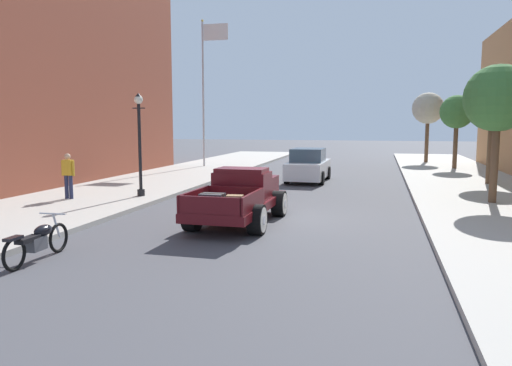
{
  "coord_description": "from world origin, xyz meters",
  "views": [
    {
      "loc": [
        3.24,
        -14.56,
        2.88
      ],
      "look_at": [
        -0.53,
        0.51,
        1.0
      ],
      "focal_mm": 34.68,
      "sensor_mm": 36.0,
      "label": 1
    }
  ],
  "objects": [
    {
      "name": "car_background_white",
      "position": [
        -0.17,
        9.74,
        0.77
      ],
      "size": [
        1.91,
        4.32,
        1.65
      ],
      "color": "silver",
      "rests_on": "ground"
    },
    {
      "name": "street_tree_farthest",
      "position": [
        6.43,
        22.14,
        3.88
      ],
      "size": [
        2.18,
        2.18,
        4.86
      ],
      "color": "brown",
      "rests_on": "sidewalk_right"
    },
    {
      "name": "street_tree_nearest",
      "position": [
        7.08,
        3.86,
        3.7
      ],
      "size": [
        2.27,
        2.27,
        4.72
      ],
      "color": "brown",
      "rests_on": "sidewalk_right"
    },
    {
      "name": "street_lamp_near",
      "position": [
        -5.5,
        2.36,
        2.39
      ],
      "size": [
        0.5,
        0.32,
        3.85
      ],
      "color": "black",
      "rests_on": "sidewalk_left"
    },
    {
      "name": "street_tree_third",
      "position": [
        7.68,
        17.47,
        3.52
      ],
      "size": [
        2.0,
        2.0,
        4.42
      ],
      "color": "brown",
      "rests_on": "sidewalk_right"
    },
    {
      "name": "ground_plane",
      "position": [
        0.0,
        0.0,
        0.0
      ],
      "size": [
        140.0,
        140.0,
        0.0
      ],
      "primitive_type": "plane",
      "color": "#47474C"
    },
    {
      "name": "hotrod_truck_maroon",
      "position": [
        -0.67,
        -0.75,
        0.75
      ],
      "size": [
        2.25,
        4.97,
        1.58
      ],
      "color": "#510F14",
      "rests_on": "ground"
    },
    {
      "name": "street_tree_second",
      "position": [
        8.07,
        9.62,
        3.7
      ],
      "size": [
        2.37,
        2.37,
        4.77
      ],
      "color": "brown",
      "rests_on": "sidewalk_right"
    },
    {
      "name": "pedestrian_sidewalk_left",
      "position": [
        -7.68,
        1.04,
        1.09
      ],
      "size": [
        0.53,
        0.22,
        1.65
      ],
      "color": "#232847",
      "rests_on": "sidewalk_left"
    },
    {
      "name": "flagpole",
      "position": [
        -7.48,
        15.39,
        5.77
      ],
      "size": [
        1.74,
        0.16,
        9.16
      ],
      "color": "#B2B2B7",
      "rests_on": "sidewalk_left"
    },
    {
      "name": "sidewalk_left",
      "position": [
        -7.25,
        0.0,
        0.07
      ],
      "size": [
        5.5,
        64.0,
        0.15
      ],
      "primitive_type": "cube",
      "color": "#ADA89E",
      "rests_on": "ground"
    },
    {
      "name": "motorcycle_parked",
      "position": [
        -3.66,
        -5.86,
        0.44
      ],
      "size": [
        0.62,
        2.12,
        0.93
      ],
      "color": "black",
      "rests_on": "ground"
    }
  ]
}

